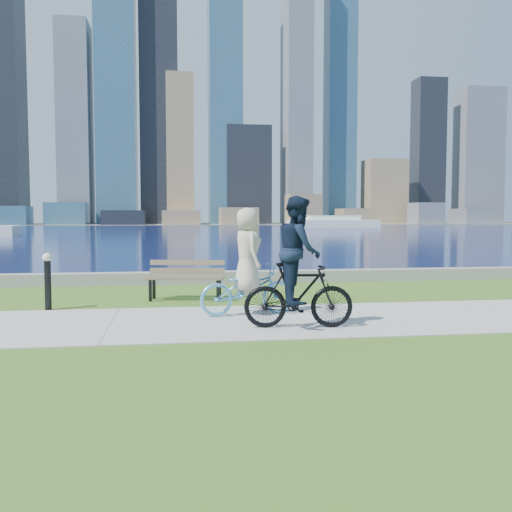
{
  "coord_description": "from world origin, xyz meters",
  "views": [
    {
      "loc": [
        -2.84,
        -10.53,
        1.98
      ],
      "look_at": [
        -1.04,
        1.88,
        1.1
      ],
      "focal_mm": 40.0,
      "sensor_mm": 36.0,
      "label": 1
    }
  ],
  "objects_px": {
    "park_bench": "(186,276)",
    "cyclist_woman": "(247,275)",
    "bollard_lamp": "(48,277)",
    "cyclist_man": "(299,273)"
  },
  "relations": [
    {
      "from": "park_bench",
      "to": "cyclist_woman",
      "type": "xyz_separation_m",
      "value": [
        1.16,
        -2.37,
        0.24
      ]
    },
    {
      "from": "bollard_lamp",
      "to": "cyclist_woman",
      "type": "height_order",
      "value": "cyclist_woman"
    },
    {
      "from": "park_bench",
      "to": "cyclist_man",
      "type": "bearing_deg",
      "value": -53.45
    },
    {
      "from": "bollard_lamp",
      "to": "park_bench",
      "type": "bearing_deg",
      "value": 20.21
    },
    {
      "from": "park_bench",
      "to": "cyclist_woman",
      "type": "relative_size",
      "value": 0.89
    },
    {
      "from": "park_bench",
      "to": "bollard_lamp",
      "type": "distance_m",
      "value": 3.11
    },
    {
      "from": "bollard_lamp",
      "to": "cyclist_woman",
      "type": "relative_size",
      "value": 0.57
    },
    {
      "from": "park_bench",
      "to": "cyclist_woman",
      "type": "height_order",
      "value": "cyclist_woman"
    },
    {
      "from": "park_bench",
      "to": "cyclist_man",
      "type": "xyz_separation_m",
      "value": [
        1.87,
        -3.82,
        0.42
      ]
    },
    {
      "from": "bollard_lamp",
      "to": "cyclist_man",
      "type": "bearing_deg",
      "value": -29.78
    }
  ]
}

